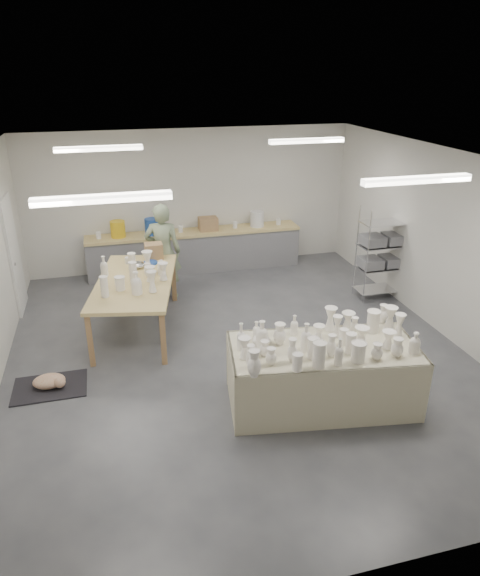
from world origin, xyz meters
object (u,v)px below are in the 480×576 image
object	(u,v)px
drying_table	(322,373)
potter	(163,252)
work_table	(138,278)
red_stool	(163,278)

from	to	relation	value
drying_table	potter	size ratio (longest dim) A/B	1.38
work_table	potter	xyz separation A→B (m)	(0.56, 1.18, 0.01)
red_stool	work_table	bearing A→B (deg)	-111.25
work_table	potter	world-z (taller)	potter
work_table	red_stool	distance (m)	1.68
potter	drying_table	bearing A→B (deg)	126.07
work_table	drying_table	bearing A→B (deg)	-40.82
work_table	potter	bearing A→B (deg)	76.37
drying_table	work_table	distance (m)	3.56
potter	red_stool	world-z (taller)	potter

